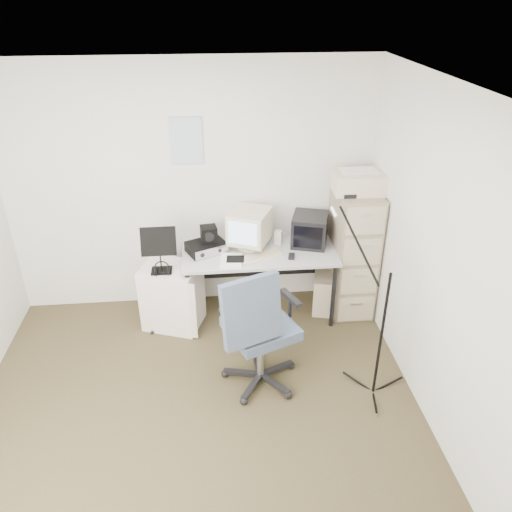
{
  "coord_description": "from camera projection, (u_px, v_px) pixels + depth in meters",
  "views": [
    {
      "loc": [
        0.18,
        -2.84,
        3.04
      ],
      "look_at": [
        0.55,
        0.95,
        0.95
      ],
      "focal_mm": 35.0,
      "sensor_mm": 36.0,
      "label": 1
    }
  ],
  "objects": [
    {
      "name": "wall_calendar",
      "position": [
        186.0,
        141.0,
        4.64
      ],
      "size": [
        0.3,
        0.02,
        0.44
      ],
      "primitive_type": "cube",
      "color": "white",
      "rests_on": "wall_back"
    },
    {
      "name": "music_stand",
      "position": [
        159.0,
        249.0,
        4.58
      ],
      "size": [
        0.35,
        0.24,
        0.47
      ],
      "primitive_type": "cube",
      "rotation": [
        0.0,
        0.0,
        -0.22
      ],
      "color": "black",
      "rests_on": "side_cart"
    },
    {
      "name": "pc_tower",
      "position": [
        323.0,
        290.0,
        5.24
      ],
      "size": [
        0.29,
        0.47,
        0.41
      ],
      "primitive_type": "cube",
      "rotation": [
        0.0,
        0.0,
        -0.24
      ],
      "color": "beige",
      "rests_on": "floor"
    },
    {
      "name": "desk_speaker",
      "position": [
        278.0,
        237.0,
        5.01
      ],
      "size": [
        0.09,
        0.09,
        0.13
      ],
      "primitive_type": "cube",
      "rotation": [
        0.0,
        0.0,
        -0.36
      ],
      "color": "beige",
      "rests_on": "desk"
    },
    {
      "name": "crt_monitor",
      "position": [
        250.0,
        229.0,
        4.86
      ],
      "size": [
        0.48,
        0.49,
        0.4
      ],
      "primitive_type": "cube",
      "rotation": [
        0.0,
        0.0,
        -0.42
      ],
      "color": "beige",
      "rests_on": "desk"
    },
    {
      "name": "printer",
      "position": [
        359.0,
        182.0,
        4.68
      ],
      "size": [
        0.5,
        0.35,
        0.19
      ],
      "primitive_type": "cube",
      "rotation": [
        0.0,
        0.0,
        -0.04
      ],
      "color": "beige",
      "rests_on": "filing_cabinet"
    },
    {
      "name": "ceiling",
      "position": [
        173.0,
        96.0,
        2.72
      ],
      "size": [
        3.6,
        3.6,
        0.01
      ],
      "primitive_type": "cube",
      "color": "white",
      "rests_on": "ground"
    },
    {
      "name": "floor",
      "position": [
        198.0,
        423.0,
        3.93
      ],
      "size": [
        3.6,
        3.6,
        0.01
      ],
      "primitive_type": "cube",
      "color": "#363023",
      "rests_on": "ground"
    },
    {
      "name": "headphones",
      "position": [
        162.0,
        270.0,
        4.61
      ],
      "size": [
        0.16,
        0.16,
        0.03
      ],
      "primitive_type": "torus",
      "rotation": [
        0.0,
        0.0,
        -0.08
      ],
      "color": "black",
      "rests_on": "side_cart"
    },
    {
      "name": "papers",
      "position": [
        231.0,
        260.0,
        4.7
      ],
      "size": [
        0.23,
        0.29,
        0.02
      ],
      "primitive_type": "cube",
      "rotation": [
        0.0,
        0.0,
        -0.09
      ],
      "color": "white",
      "rests_on": "desk"
    },
    {
      "name": "radio_receiver",
      "position": [
        206.0,
        247.0,
        4.85
      ],
      "size": [
        0.43,
        0.38,
        0.1
      ],
      "primitive_type": "cube",
      "rotation": [
        0.0,
        0.0,
        0.43
      ],
      "color": "black",
      "rests_on": "desk"
    },
    {
      "name": "keyboard",
      "position": [
        261.0,
        257.0,
        4.76
      ],
      "size": [
        0.44,
        0.31,
        0.02
      ],
      "primitive_type": "cube",
      "rotation": [
        0.0,
        0.0,
        0.43
      ],
      "color": "beige",
      "rests_on": "desk"
    },
    {
      "name": "wall_back",
      "position": [
        192.0,
        190.0,
        4.89
      ],
      "size": [
        3.6,
        0.02,
        2.5
      ],
      "primitive_type": "cube",
      "color": "silver",
      "rests_on": "ground"
    },
    {
      "name": "mouse",
      "position": [
        292.0,
        256.0,
        4.76
      ],
      "size": [
        0.08,
        0.11,
        0.03
      ],
      "primitive_type": "cube",
      "rotation": [
        0.0,
        0.0,
        -0.22
      ],
      "color": "black",
      "rests_on": "desk"
    },
    {
      "name": "mic_stand",
      "position": [
        384.0,
        318.0,
        3.86
      ],
      "size": [
        0.03,
        0.03,
        1.52
      ],
      "primitive_type": "cylinder",
      "rotation": [
        0.0,
        0.0,
        1.83
      ],
      "color": "black",
      "rests_on": "floor"
    },
    {
      "name": "desk",
      "position": [
        259.0,
        282.0,
        5.07
      ],
      "size": [
        1.5,
        0.7,
        0.73
      ],
      "primitive_type": "cube",
      "color": "silver",
      "rests_on": "floor"
    },
    {
      "name": "office_chair",
      "position": [
        261.0,
        326.0,
        4.07
      ],
      "size": [
        0.88,
        0.88,
        1.16
      ],
      "primitive_type": "cube",
      "rotation": [
        0.0,
        0.0,
        0.4
      ],
      "color": "#4F586B",
      "rests_on": "floor"
    },
    {
      "name": "crt_tv",
      "position": [
        310.0,
        230.0,
        4.96
      ],
      "size": [
        0.42,
        0.44,
        0.31
      ],
      "primitive_type": "cube",
      "rotation": [
        0.0,
        0.0,
        -0.29
      ],
      "color": "black",
      "rests_on": "desk"
    },
    {
      "name": "radio_speaker",
      "position": [
        209.0,
        234.0,
        4.82
      ],
      "size": [
        0.17,
        0.16,
        0.15
      ],
      "primitive_type": "cube",
      "rotation": [
        0.0,
        0.0,
        0.15
      ],
      "color": "black",
      "rests_on": "radio_receiver"
    },
    {
      "name": "side_cart",
      "position": [
        172.0,
        296.0,
        4.92
      ],
      "size": [
        0.64,
        0.58,
        0.66
      ],
      "primitive_type": "cube",
      "rotation": [
        0.0,
        0.0,
        -0.34
      ],
      "color": "white",
      "rests_on": "floor"
    },
    {
      "name": "wall_right",
      "position": [
        447.0,
        275.0,
        3.48
      ],
      "size": [
        0.02,
        3.6,
        2.5
      ],
      "primitive_type": "cube",
      "color": "silver",
      "rests_on": "ground"
    },
    {
      "name": "filing_cabinet",
      "position": [
        352.0,
        252.0,
        5.04
      ],
      "size": [
        0.4,
        0.6,
        1.3
      ],
      "primitive_type": "cube",
      "color": "gray",
      "rests_on": "floor"
    }
  ]
}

